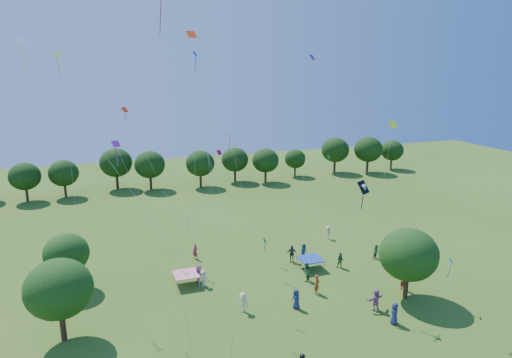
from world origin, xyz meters
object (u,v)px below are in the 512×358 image
at_px(tent_blue, 310,259).
at_px(near_tree_east, 409,255).
at_px(pirate_kite, 363,189).
at_px(near_tree_north, 66,254).
at_px(near_tree_west, 59,289).
at_px(tent_red_stripe, 186,274).
at_px(red_high_kite, 175,47).

bearing_deg(tent_blue, near_tree_east, -56.67).
bearing_deg(pirate_kite, near_tree_north, 155.18).
bearing_deg(near_tree_east, near_tree_west, 173.92).
relative_size(near_tree_west, near_tree_north, 1.21).
xyz_separation_m(near_tree_west, tent_red_stripe, (10.04, 5.67, -3.02)).
height_order(near_tree_north, red_high_kite, red_high_kite).
height_order(near_tree_west, near_tree_north, near_tree_west).
relative_size(tent_red_stripe, red_high_kite, 0.09).
bearing_deg(near_tree_north, red_high_kite, -12.28).
bearing_deg(near_tree_west, pirate_kite, -5.57).
bearing_deg(near_tree_west, red_high_kite, 31.86).
xyz_separation_m(near_tree_west, tent_blue, (22.16, 5.02, -3.02)).
distance_m(near_tree_west, red_high_kite, 20.56).
bearing_deg(near_tree_east, tent_red_stripe, 153.66).
relative_size(near_tree_north, near_tree_east, 0.83).
bearing_deg(pirate_kite, tent_red_stripe, 148.59).
bearing_deg(near_tree_east, tent_blue, 123.33).
bearing_deg(pirate_kite, tent_blue, 96.59).
bearing_deg(red_high_kite, pirate_kite, -33.04).
distance_m(near_tree_east, red_high_kite, 25.92).
height_order(near_tree_west, near_tree_east, near_tree_east).
relative_size(near_tree_north, tent_red_stripe, 2.34).
xyz_separation_m(near_tree_east, tent_blue, (-5.22, 7.93, -2.96)).
bearing_deg(near_tree_north, tent_blue, -8.64).
distance_m(near_tree_north, pirate_kite, 26.15).
xyz_separation_m(pirate_kite, red_high_kite, (-13.00, 8.45, 10.99)).
bearing_deg(near_tree_north, tent_red_stripe, -15.16).
xyz_separation_m(near_tree_west, red_high_kite, (10.00, 6.21, 16.85)).
relative_size(tent_red_stripe, pirate_kite, 0.24).
relative_size(tent_blue, red_high_kite, 0.09).
height_order(near_tree_west, tent_blue, near_tree_west).
xyz_separation_m(near_tree_west, near_tree_north, (0.02, 8.38, -0.69)).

